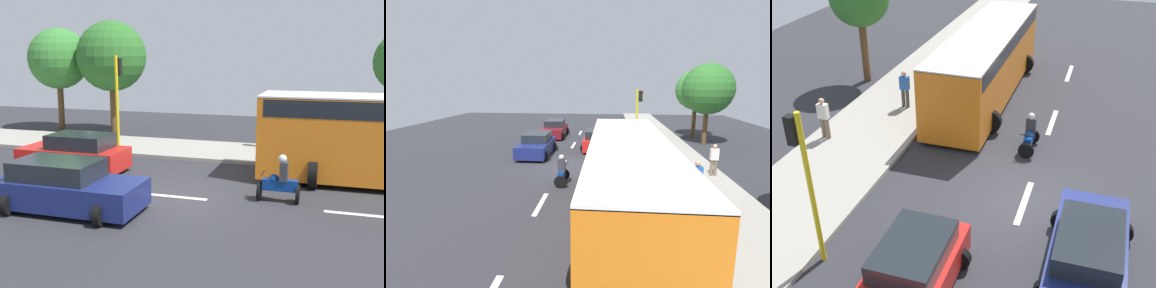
{
  "view_description": "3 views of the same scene",
  "coord_description": "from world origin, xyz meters",
  "views": [
    {
      "loc": [
        -13.6,
        -4.96,
        4.62
      ],
      "look_at": [
        2.48,
        0.08,
        1.28
      ],
      "focal_mm": 43.22,
      "sensor_mm": 36.0,
      "label": 1
    },
    {
      "loc": [
        2.74,
        -17.69,
        5.02
      ],
      "look_at": [
        0.93,
        0.38,
        1.27
      ],
      "focal_mm": 28.46,
      "sensor_mm": 36.0,
      "label": 2
    },
    {
      "loc": [
        -1.98,
        12.65,
        9.35
      ],
      "look_at": [
        2.33,
        -0.91,
        1.29
      ],
      "focal_mm": 45.24,
      "sensor_mm": 36.0,
      "label": 3
    }
  ],
  "objects": [
    {
      "name": "street_tree_south",
      "position": [
        10.47,
        7.36,
        4.4
      ],
      "size": [
        3.97,
        3.97,
        6.41
      ],
      "color": "brown",
      "rests_on": "ground"
    },
    {
      "name": "ground_plane",
      "position": [
        0.0,
        0.0,
        -0.05
      ],
      "size": [
        40.0,
        60.0,
        0.1
      ],
      "primitive_type": "cube",
      "color": "#2D2D33"
    },
    {
      "name": "pedestrian_near_signal",
      "position": [
        6.44,
        -5.26,
        1.06
      ],
      "size": [
        0.4,
        0.24,
        1.69
      ],
      "color": "#3F3F3F",
      "rests_on": "sidewalk"
    },
    {
      "name": "car_red",
      "position": [
        1.92,
        4.7,
        0.71
      ],
      "size": [
        2.3,
        4.15,
        1.52
      ],
      "color": "red",
      "rests_on": "ground"
    },
    {
      "name": "lane_stripe_far_south",
      "position": [
        0.0,
        12.0,
        0.01
      ],
      "size": [
        0.2,
        2.4,
        0.01
      ],
      "primitive_type": "cube",
      "color": "white",
      "rests_on": "ground"
    },
    {
      "name": "motorcycle",
      "position": [
        0.51,
        -3.41,
        0.64
      ],
      "size": [
        0.6,
        1.3,
        1.53
      ],
      "color": "black",
      "rests_on": "ground"
    },
    {
      "name": "lane_stripe_mid",
      "position": [
        0.0,
        0.0,
        0.01
      ],
      "size": [
        0.2,
        2.4,
        0.01
      ],
      "primitive_type": "cube",
      "color": "white",
      "rests_on": "ground"
    },
    {
      "name": "car_maroon",
      "position": [
        -2.18,
        9.75,
        0.71
      ],
      "size": [
        2.34,
        4.58,
        1.52
      ],
      "color": "maroon",
      "rests_on": "ground"
    },
    {
      "name": "lane_stripe_north",
      "position": [
        0.0,
        -6.0,
        0.01
      ],
      "size": [
        0.2,
        2.4,
        0.01
      ],
      "primitive_type": "cube",
      "color": "white",
      "rests_on": "ground"
    },
    {
      "name": "traffic_light_corner",
      "position": [
        4.85,
        4.25,
        2.93
      ],
      "size": [
        0.49,
        0.24,
        4.5
      ],
      "color": "yellow",
      "rests_on": "ground"
    },
    {
      "name": "street_tree_north",
      "position": [
        10.51,
        10.87,
        4.25
      ],
      "size": [
        3.57,
        3.57,
        6.06
      ],
      "color": "brown",
      "rests_on": "ground"
    },
    {
      "name": "pedestrian_by_tree",
      "position": [
        8.28,
        -1.69,
        1.06
      ],
      "size": [
        0.4,
        0.24,
        1.69
      ],
      "color": "#72604C",
      "rests_on": "sidewalk"
    },
    {
      "name": "lane_stripe_south",
      "position": [
        0.0,
        6.0,
        0.01
      ],
      "size": [
        0.2,
        2.4,
        0.01
      ],
      "primitive_type": "cube",
      "color": "white",
      "rests_on": "ground"
    },
    {
      "name": "car_dark_blue",
      "position": [
        -2.17,
        2.52,
        0.71
      ],
      "size": [
        2.37,
        4.44,
        1.52
      ],
      "color": "navy",
      "rests_on": "ground"
    },
    {
      "name": "city_bus",
      "position": [
        3.44,
        -7.86,
        1.85
      ],
      "size": [
        3.2,
        11.0,
        3.16
      ],
      "color": "orange",
      "rests_on": "ground"
    },
    {
      "name": "sidewalk",
      "position": [
        7.0,
        0.0,
        0.07
      ],
      "size": [
        4.0,
        60.0,
        0.15
      ],
      "primitive_type": "cube",
      "color": "#9E998E",
      "rests_on": "ground"
    }
  ]
}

